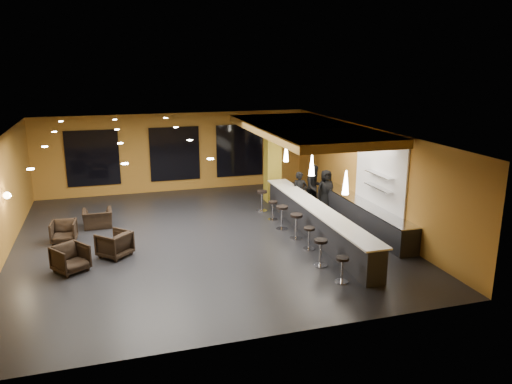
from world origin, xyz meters
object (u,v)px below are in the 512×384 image
object	(u,v)px
pendant_2	(286,152)
bar_stool_6	(262,198)
bar_stool_2	(309,235)
bar_stool_3	(296,223)
bar_stool_5	(273,208)
bar_stool_1	(321,249)
bar_stool_0	(342,266)
armchair_b	(114,244)
staff_c	(326,190)
staff_a	(300,192)
column	(273,160)
pendant_0	(346,183)
armchair_a	(71,258)
staff_b	(315,187)
pendant_1	(312,165)
bar_counter	(316,222)
armchair_c	(64,232)
bar_stool_4	(282,215)
armchair_d	(98,219)
prep_counter	(362,215)

from	to	relation	value
pendant_2	bar_stool_6	distance (m)	2.04
bar_stool_2	bar_stool_3	distance (m)	1.01
bar_stool_5	bar_stool_6	world-z (taller)	bar_stool_6
bar_stool_1	bar_stool_2	bearing A→B (deg)	81.55
bar_stool_0	bar_stool_3	distance (m)	3.49
armchair_b	staff_c	bearing A→B (deg)	153.57
bar_stool_2	bar_stool_6	xyz separation A→B (m)	(-0.21, 4.30, 0.07)
staff_c	bar_stool_1	xyz separation A→B (m)	(-2.46, -5.07, -0.29)
staff_c	staff_a	bearing A→B (deg)	177.95
column	pendant_0	bearing A→B (deg)	-90.00
armchair_a	bar_stool_3	size ratio (longest dim) A/B	0.99
staff_b	bar_stool_1	bearing A→B (deg)	-117.01
pendant_1	bar_stool_0	bearing A→B (deg)	-100.68
bar_counter	staff_c	bearing A→B (deg)	59.91
pendant_2	bar_stool_3	size ratio (longest dim) A/B	0.82
armchair_c	column	bearing A→B (deg)	23.35
bar_stool_0	bar_stool_4	bearing A→B (deg)	91.15
armchair_d	bar_stool_1	bearing A→B (deg)	137.76
staff_a	bar_stool_3	size ratio (longest dim) A/B	1.88
bar_stool_6	pendant_2	bearing A→B (deg)	-18.96
bar_counter	bar_stool_0	xyz separation A→B (m)	(-0.75, -3.49, -0.04)
pendant_0	pendant_2	xyz separation A→B (m)	(0.00, 5.00, 0.00)
staff_c	armchair_d	size ratio (longest dim) A/B	1.61
bar_stool_6	column	bearing A→B (deg)	56.24
bar_stool_0	bar_stool_4	size ratio (longest dim) A/B	0.85
bar_counter	prep_counter	distance (m)	2.06
pendant_0	bar_stool_4	xyz separation A→B (m)	(-0.84, 3.03, -1.81)
armchair_a	armchair_c	distance (m)	2.56
prep_counter	bar_stool_0	bearing A→B (deg)	-124.62
pendant_2	bar_stool_5	xyz separation A→B (m)	(-0.81, -0.86, -1.89)
bar_stool_4	bar_stool_3	bearing A→B (deg)	-82.59
prep_counter	staff_a	size ratio (longest dim) A/B	3.75
staff_c	bar_stool_3	distance (m)	3.60
prep_counter	bar_stool_5	xyz separation A→B (m)	(-2.81, 1.64, 0.03)
staff_a	bar_stool_6	xyz separation A→B (m)	(-1.37, 0.53, -0.27)
bar_stool_3	bar_stool_4	distance (m)	1.04
bar_counter	pendant_1	size ratio (longest dim) A/B	11.43
pendant_0	bar_stool_3	distance (m)	2.79
column	armchair_b	xyz separation A→B (m)	(-6.52, -4.45, -1.36)
column	staff_c	size ratio (longest dim) A/B	2.17
pendant_0	staff_b	bearing A→B (deg)	76.24
staff_a	bar_stool_1	bearing A→B (deg)	-98.89
staff_b	prep_counter	bearing A→B (deg)	-78.54
armchair_a	bar_stool_5	distance (m)	7.46
pendant_0	armchair_d	distance (m)	8.93
column	staff_c	xyz separation A→B (m)	(1.60, -1.84, -0.94)
bar_stool_3	armchair_b	bearing A→B (deg)	178.61
armchair_c	bar_stool_3	bearing A→B (deg)	-9.57
bar_counter	armchair_d	world-z (taller)	bar_counter
prep_counter	pendant_0	world-z (taller)	pendant_0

